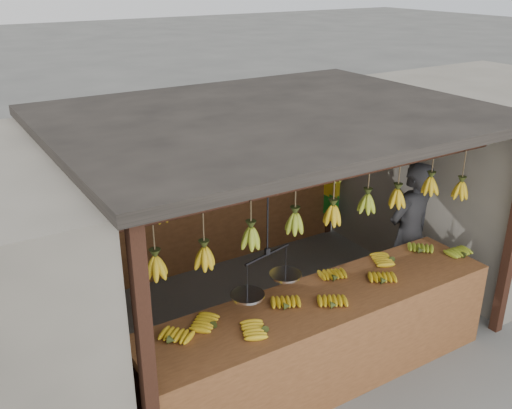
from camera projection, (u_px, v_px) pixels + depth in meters
ground at (270, 318)px, 6.51m from camera, size 80.00×80.00×0.00m
stall at (255, 145)px, 6.01m from camera, size 4.30×3.30×2.40m
neighbor_right at (490, 169)px, 7.82m from camera, size 3.00×3.00×2.30m
counter at (331, 321)px, 5.21m from camera, size 3.64×0.82×0.96m
hanging_bananas at (270, 184)px, 5.89m from camera, size 3.56×2.23×0.39m
balance_scale at (267, 281)px, 4.93m from camera, size 0.75×0.40×0.86m
vendor at (409, 234)px, 6.56m from camera, size 0.66×0.45×1.74m
bag_bundles at (332, 174)px, 8.14m from camera, size 0.08×0.26×1.27m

